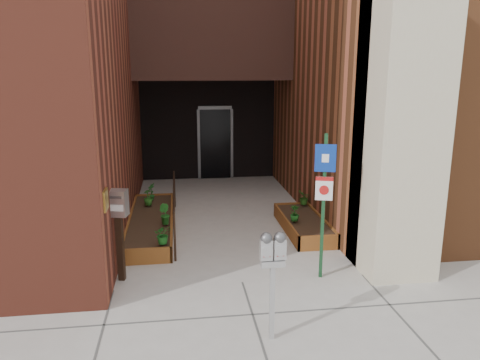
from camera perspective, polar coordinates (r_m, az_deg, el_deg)
name	(u,v)px	position (r m, az deg, el deg)	size (l,w,h in m)	color
ground	(242,282)	(7.60, 0.29, -12.39)	(80.00, 80.00, 0.00)	#9E9991
architecture	(201,5)	(13.78, -4.80, 20.46)	(20.00, 14.60, 10.00)	maroon
planter_left	(151,224)	(10.00, -10.79, -5.28)	(0.90, 3.60, 0.30)	brown
planter_right	(304,225)	(9.85, 7.75, -5.45)	(0.80, 2.20, 0.30)	brown
handrail	(174,195)	(9.76, -8.03, -1.87)	(0.04, 3.34, 0.90)	black
parking_meter	(273,257)	(5.73, 4.01, -9.37)	(0.32, 0.15, 1.42)	#B0B0B3
sign_post	(324,191)	(7.39, 10.19, -1.38)	(0.31, 0.12, 2.35)	#163C20
payment_dropbox	(118,216)	(7.54, -14.61, -4.24)	(0.34, 0.28, 1.49)	black
shrub_left_a	(163,234)	(8.37, -9.35, -6.55)	(0.31, 0.31, 0.34)	#1C621C
shrub_left_b	(164,214)	(9.37, -9.21, -4.13)	(0.22, 0.22, 0.40)	#1B5B1A
shrub_left_c	(148,197)	(10.71, -11.14, -2.05)	(0.21, 0.21, 0.37)	#26631C
shrub_left_d	(152,191)	(11.12, -10.73, -1.39)	(0.21, 0.21, 0.39)	#19581B
shrub_right_a	(295,213)	(9.50, 6.69, -4.06)	(0.18, 0.18, 0.32)	#175318
shrub_right_b	(295,213)	(9.49, 6.70, -3.97)	(0.19, 0.19, 0.35)	#1E5217
shrub_right_c	(304,198)	(10.65, 7.82, -2.14)	(0.29, 0.29, 0.32)	#265E1A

